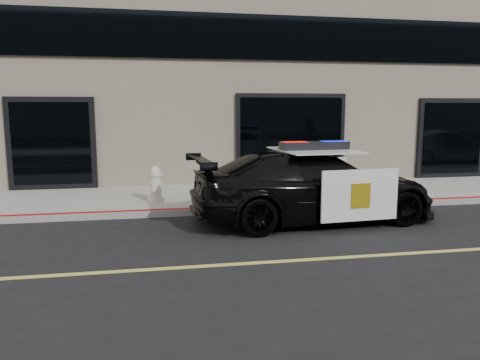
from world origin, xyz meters
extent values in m
plane|color=black|center=(0.00, 0.00, 0.00)|extent=(120.00, 120.00, 0.00)
cube|color=gray|center=(0.00, 5.25, 0.07)|extent=(60.00, 3.50, 0.15)
cube|color=#756856|center=(0.00, 10.50, 6.00)|extent=(60.00, 7.00, 12.00)
imported|color=black|center=(-1.82, 2.52, 0.77)|extent=(2.88, 5.60, 1.54)
cube|color=white|center=(-1.23, 1.45, 0.74)|extent=(1.64, 0.15, 1.03)
cube|color=white|center=(-1.39, 3.65, 0.74)|extent=(1.64, 0.15, 1.03)
cube|color=white|center=(-1.82, 2.52, 1.55)|extent=(1.66, 1.95, 0.03)
cube|color=gold|center=(-1.23, 1.42, 0.74)|extent=(0.41, 0.04, 0.49)
cube|color=black|center=(-1.82, 2.52, 1.64)|extent=(1.50, 0.48, 0.18)
cube|color=red|center=(-2.27, 2.49, 1.65)|extent=(0.53, 0.37, 0.17)
cube|color=#0C19CC|center=(-1.37, 2.55, 1.65)|extent=(0.53, 0.37, 0.17)
cylinder|color=beige|center=(-5.17, 4.59, 0.19)|extent=(0.40, 0.40, 0.09)
cylinder|color=beige|center=(-5.17, 4.59, 0.52)|extent=(0.29, 0.29, 0.56)
cylinder|color=beige|center=(-5.17, 4.59, 0.82)|extent=(0.35, 0.35, 0.07)
sphere|color=beige|center=(-5.17, 4.59, 0.89)|extent=(0.26, 0.26, 0.26)
cylinder|color=beige|center=(-5.17, 4.59, 1.00)|extent=(0.08, 0.08, 0.08)
cylinder|color=beige|center=(-5.17, 4.78, 0.60)|extent=(0.15, 0.13, 0.15)
cylinder|color=beige|center=(-5.17, 4.40, 0.60)|extent=(0.15, 0.13, 0.15)
cylinder|color=beige|center=(-5.17, 4.37, 0.52)|extent=(0.19, 0.16, 0.19)
camera|label=1|loc=(-5.22, -6.97, 2.45)|focal=35.00mm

